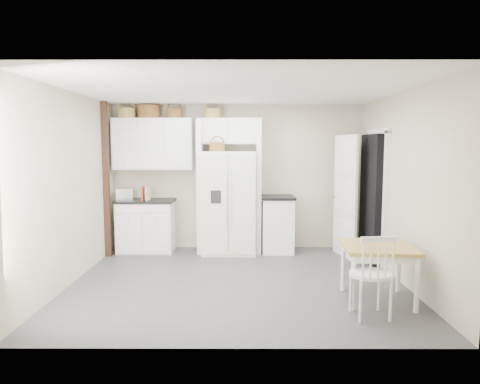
{
  "coord_description": "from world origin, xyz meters",
  "views": [
    {
      "loc": [
        0.06,
        -5.77,
        1.86
      ],
      "look_at": [
        0.04,
        0.4,
        1.2
      ],
      "focal_mm": 32.0,
      "sensor_mm": 36.0,
      "label": 1
    }
  ],
  "objects": [
    {
      "name": "door_slab",
      "position": [
        1.8,
        1.33,
        1.02
      ],
      "size": [
        0.21,
        0.79,
        2.05
      ],
      "primitive_type": "cube",
      "rotation": [
        0.0,
        0.0,
        -1.36
      ],
      "color": "white",
      "rests_on": "floor"
    },
    {
      "name": "upper_cabinet",
      "position": [
        -1.5,
        1.83,
        1.9
      ],
      "size": [
        1.4,
        0.34,
        0.9
      ],
      "primitive_type": "cube",
      "color": "white",
      "rests_on": "wall_back"
    },
    {
      "name": "bridge_cabinet",
      "position": [
        -0.15,
        1.83,
        2.12
      ],
      "size": [
        1.12,
        0.34,
        0.45
      ],
      "primitive_type": "cube",
      "color": "white",
      "rests_on": "wall_back"
    },
    {
      "name": "toaster",
      "position": [
        -2.0,
        1.71,
        1.02
      ],
      "size": [
        0.32,
        0.24,
        0.2
      ],
      "primitive_type": "cube",
      "rotation": [
        0.0,
        0.0,
        0.29
      ],
      "color": "silver",
      "rests_on": "counter_left"
    },
    {
      "name": "cookbook_cream",
      "position": [
        -1.57,
        1.62,
        1.05
      ],
      "size": [
        0.07,
        0.16,
        0.24
      ],
      "primitive_type": "cube",
      "rotation": [
        0.0,
        0.0,
        -0.2
      ],
      "color": "beige",
      "rests_on": "counter_left"
    },
    {
      "name": "doorway_void",
      "position": [
        2.16,
        1.0,
        1.02
      ],
      "size": [
        0.18,
        0.85,
        2.05
      ],
      "primitive_type": "cube",
      "color": "black",
      "rests_on": "floor"
    },
    {
      "name": "counter_right",
      "position": [
        0.7,
        1.7,
        0.97
      ],
      "size": [
        0.58,
        0.69,
        0.04
      ],
      "primitive_type": "cube",
      "color": "black",
      "rests_on": "base_cab_right"
    },
    {
      "name": "counter_left",
      "position": [
        -1.63,
        1.7,
        0.9
      ],
      "size": [
        1.0,
        0.64,
        0.04
      ],
      "primitive_type": "cube",
      "color": "black",
      "rests_on": "base_cab_left"
    },
    {
      "name": "base_cab_right",
      "position": [
        0.7,
        1.7,
        0.47
      ],
      "size": [
        0.54,
        0.65,
        0.95
      ],
      "primitive_type": "cube",
      "color": "white",
      "rests_on": "floor"
    },
    {
      "name": "trim_post",
      "position": [
        -2.2,
        1.35,
        1.3
      ],
      "size": [
        0.09,
        0.09,
        2.6
      ],
      "primitive_type": "cube",
      "color": "black",
      "rests_on": "floor"
    },
    {
      "name": "ceiling",
      "position": [
        0.0,
        0.0,
        2.6
      ],
      "size": [
        4.5,
        4.5,
        0.0
      ],
      "primitive_type": "plane",
      "color": "white",
      "rests_on": "wall_back"
    },
    {
      "name": "fridge_panel_left",
      "position": [
        -0.66,
        1.7,
        1.15
      ],
      "size": [
        0.08,
        0.6,
        2.3
      ],
      "primitive_type": "cube",
      "color": "white",
      "rests_on": "floor"
    },
    {
      "name": "basket_upper_a",
      "position": [
        -1.95,
        1.83,
        2.44
      ],
      "size": [
        0.31,
        0.31,
        0.18
      ],
      "primitive_type": "cylinder",
      "color": "olive",
      "rests_on": "upper_cabinet"
    },
    {
      "name": "basket_bridge_a",
      "position": [
        -0.44,
        1.83,
        2.43
      ],
      "size": [
        0.3,
        0.3,
        0.17
      ],
      "primitive_type": "cylinder",
      "color": "olive",
      "rests_on": "bridge_cabinet"
    },
    {
      "name": "wall_back",
      "position": [
        0.0,
        2.0,
        1.3
      ],
      "size": [
        4.5,
        0.0,
        4.5
      ],
      "primitive_type": "plane",
      "rotation": [
        1.57,
        0.0,
        0.0
      ],
      "color": "tan",
      "rests_on": "floor"
    },
    {
      "name": "fridge_panel_right",
      "position": [
        0.36,
        1.7,
        1.15
      ],
      "size": [
        0.08,
        0.6,
        2.3
      ],
      "primitive_type": "cube",
      "color": "white",
      "rests_on": "floor"
    },
    {
      "name": "basket_fridge_a",
      "position": [
        -0.35,
        1.52,
        1.85
      ],
      "size": [
        0.26,
        0.26,
        0.14
      ],
      "primitive_type": "cylinder",
      "color": "brown",
      "rests_on": "refrigerator"
    },
    {
      "name": "basket_upper_c",
      "position": [
        -1.11,
        1.83,
        2.43
      ],
      "size": [
        0.28,
        0.28,
        0.16
      ],
      "primitive_type": "cylinder",
      "color": "brown",
      "rests_on": "upper_cabinet"
    },
    {
      "name": "floor",
      "position": [
        0.0,
        0.0,
        0.0
      ],
      "size": [
        4.5,
        4.5,
        0.0
      ],
      "primitive_type": "plane",
      "color": "#3D3C40",
      "rests_on": "ground"
    },
    {
      "name": "wall_right",
      "position": [
        2.25,
        0.0,
        1.3
      ],
      "size": [
        0.0,
        4.0,
        4.0
      ],
      "primitive_type": "plane",
      "rotation": [
        1.57,
        0.0,
        -1.57
      ],
      "color": "tan",
      "rests_on": "floor"
    },
    {
      "name": "windsor_chair",
      "position": [
        1.47,
        -1.24,
        0.48
      ],
      "size": [
        0.5,
        0.46,
        0.95
      ],
      "primitive_type": "cube",
      "rotation": [
        0.0,
        0.0,
        0.07
      ],
      "color": "white",
      "rests_on": "floor"
    },
    {
      "name": "wall_left",
      "position": [
        -2.25,
        0.0,
        1.3
      ],
      "size": [
        0.0,
        4.0,
        4.0
      ],
      "primitive_type": "plane",
      "rotation": [
        1.57,
        0.0,
        1.57
      ],
      "color": "tan",
      "rests_on": "floor"
    },
    {
      "name": "dining_table",
      "position": [
        1.7,
        -0.76,
        0.34
      ],
      "size": [
        0.88,
        0.88,
        0.68
      ],
      "primitive_type": "cube",
      "rotation": [
        0.0,
        0.0,
        -0.07
      ],
      "color": "#A47B28",
      "rests_on": "floor"
    },
    {
      "name": "cookbook_red",
      "position": [
        -1.65,
        1.62,
        1.04
      ],
      "size": [
        0.04,
        0.16,
        0.24
      ],
      "primitive_type": "cube",
      "rotation": [
        0.0,
        0.0,
        -0.03
      ],
      "color": "#A02D1B",
      "rests_on": "counter_left"
    },
    {
      "name": "refrigerator",
      "position": [
        -0.15,
        1.62,
        0.89
      ],
      "size": [
        0.92,
        0.74,
        1.78
      ],
      "primitive_type": "cube",
      "color": "white",
      "rests_on": "floor"
    },
    {
      "name": "base_cab_left",
      "position": [
        -1.63,
        1.7,
        0.44
      ],
      "size": [
        0.96,
        0.6,
        0.88
      ],
      "primitive_type": "cube",
      "color": "white",
      "rests_on": "floor"
    },
    {
      "name": "basket_upper_b",
      "position": [
        -1.56,
        1.83,
        2.46
      ],
      "size": [
        0.39,
        0.39,
        0.23
      ],
      "primitive_type": "cylinder",
      "color": "brown",
      "rests_on": "upper_cabinet"
    }
  ]
}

